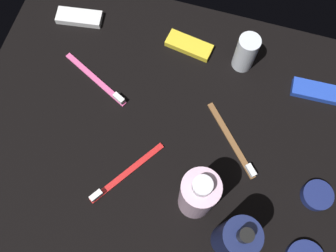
% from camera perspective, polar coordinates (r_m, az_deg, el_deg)
% --- Properties ---
extents(ground_plane, '(0.84, 0.64, 0.01)m').
position_cam_1_polar(ground_plane, '(0.78, 0.00, -0.88)').
color(ground_plane, black).
extents(lotion_bottle, '(0.06, 0.06, 0.19)m').
position_cam_1_polar(lotion_bottle, '(0.66, 10.19, -16.69)').
color(lotion_bottle, '#161E49').
rests_on(lotion_bottle, ground_plane).
extents(bodywash_bottle, '(0.07, 0.07, 0.19)m').
position_cam_1_polar(bodywash_bottle, '(0.66, 4.62, -10.58)').
color(bodywash_bottle, silver).
rests_on(bodywash_bottle, ground_plane).
extents(deodorant_stick, '(0.05, 0.05, 0.09)m').
position_cam_1_polar(deodorant_stick, '(0.81, 11.90, 11.00)').
color(deodorant_stick, silver).
rests_on(deodorant_stick, ground_plane).
extents(toothbrush_pink, '(0.17, 0.09, 0.02)m').
position_cam_1_polar(toothbrush_pink, '(0.82, -10.64, 6.76)').
color(toothbrush_pink, '#E55999').
rests_on(toothbrush_pink, ground_plane).
extents(toothbrush_brown, '(0.13, 0.14, 0.02)m').
position_cam_1_polar(toothbrush_brown, '(0.77, 10.13, -2.74)').
color(toothbrush_brown, brown).
rests_on(toothbrush_brown, ground_plane).
extents(toothbrush_red, '(0.11, 0.16, 0.02)m').
position_cam_1_polar(toothbrush_red, '(0.75, -6.98, -7.60)').
color(toothbrush_red, red).
rests_on(toothbrush_red, ground_plane).
extents(snack_bar_blue, '(0.11, 0.04, 0.01)m').
position_cam_1_polar(snack_bar_blue, '(0.86, 21.89, 5.01)').
color(snack_bar_blue, blue).
rests_on(snack_bar_blue, ground_plane).
extents(snack_bar_white, '(0.11, 0.05, 0.01)m').
position_cam_1_polar(snack_bar_white, '(0.92, -13.52, 15.99)').
color(snack_bar_white, white).
rests_on(snack_bar_white, ground_plane).
extents(snack_bar_yellow, '(0.11, 0.06, 0.01)m').
position_cam_1_polar(snack_bar_yellow, '(0.85, 3.28, 12.29)').
color(snack_bar_yellow, yellow).
rests_on(snack_bar_yellow, ground_plane).
extents(cream_tin_right, '(0.06, 0.06, 0.02)m').
position_cam_1_polar(cream_tin_right, '(0.79, 21.99, -9.89)').
color(cream_tin_right, navy).
rests_on(cream_tin_right, ground_plane).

